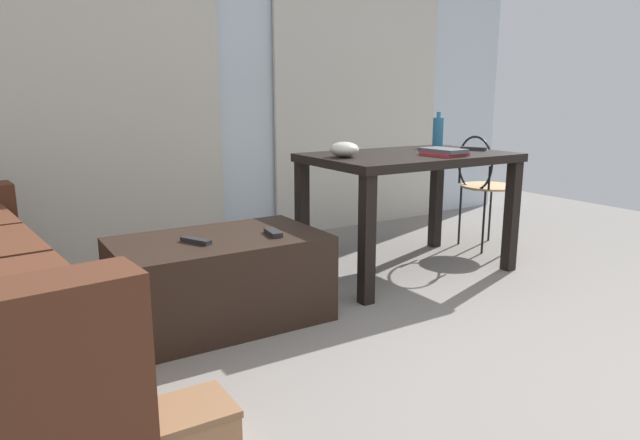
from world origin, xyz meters
name	(u,v)px	position (x,y,z in m)	size (l,w,h in m)	color
ground_plane	(406,317)	(0.00, 1.12, 0.00)	(7.30, 7.30, 0.00)	gray
wall_back	(242,69)	(0.00, 3.04, 1.29)	(5.35, 0.10, 2.58)	silver
curtains	(248,99)	(0.00, 2.96, 1.07)	(3.65, 0.03, 2.15)	beige
coffee_table	(220,280)	(-0.81, 1.57, 0.22)	(1.00, 0.60, 0.43)	black
craft_table	(409,171)	(0.51, 1.73, 0.64)	(1.23, 0.78, 0.75)	black
wire_chair	(482,178)	(1.32, 1.87, 0.51)	(0.39, 0.41, 0.82)	tan
bottle_near	(438,132)	(0.99, 1.99, 0.85)	(0.07, 0.07, 0.24)	teal
bowl	(344,149)	(0.06, 1.78, 0.79)	(0.17, 0.17, 0.09)	beige
book_stack	(444,152)	(0.61, 1.53, 0.77)	(0.22, 0.27, 0.04)	red
tv_remote_on_table	(473,149)	(0.99, 1.66, 0.76)	(0.04, 0.16, 0.02)	#232326
tv_remote_primary	(273,233)	(-0.57, 1.47, 0.44)	(0.05, 0.15, 0.02)	#232326
tv_remote_secondary	(196,241)	(-0.94, 1.52, 0.44)	(0.04, 0.17, 0.02)	#232326
shoebox	(186,429)	(-1.31, 0.64, 0.08)	(0.30, 0.23, 0.15)	#996B47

